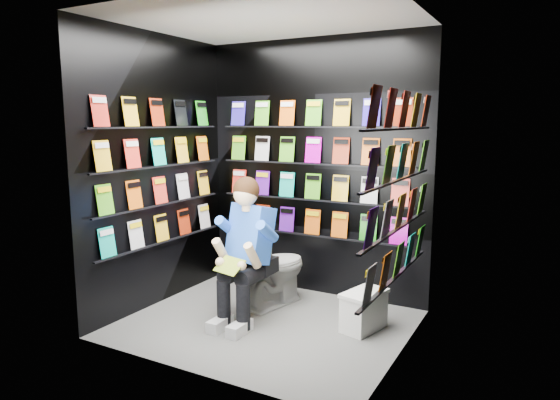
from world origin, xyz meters
The scene contains 14 objects.
floor centered at (0.00, 0.00, 0.00)m, with size 2.40×2.40×0.00m, color slate.
ceiling centered at (0.00, 0.00, 2.60)m, with size 2.40×2.40×0.00m, color white.
wall_back centered at (0.00, 1.00, 1.30)m, with size 2.40×0.04×2.60m, color black.
wall_front centered at (0.00, -1.00, 1.30)m, with size 2.40×0.04×2.60m, color black.
wall_left centered at (-1.20, 0.00, 1.30)m, with size 0.04×2.00×2.60m, color black.
wall_right centered at (1.20, 0.00, 1.30)m, with size 0.04×2.00×2.60m, color black.
comics_back centered at (0.00, 0.97, 1.31)m, with size 2.10×0.06×1.37m, color orange, non-canonical shape.
comics_left centered at (-1.17, 0.00, 1.31)m, with size 0.06×1.70×1.37m, color orange, non-canonical shape.
comics_right centered at (1.17, 0.00, 1.31)m, with size 0.06×1.70×1.37m, color orange, non-canonical shape.
toilet centered at (-0.18, 0.45, 0.37)m, with size 0.42×0.75×0.73m, color silver.
longbox centered at (0.80, 0.31, 0.15)m, with size 0.23×0.41×0.31m, color white.
longbox_lid centered at (0.80, 0.31, 0.32)m, with size 0.25×0.43×0.03m, color white.
reader centered at (-0.18, 0.07, 0.77)m, with size 0.52×0.76×1.41m, color blue, non-canonical shape.
held_comic centered at (-0.18, -0.28, 0.58)m, with size 0.26×0.01×0.18m, color green.
Camera 1 is at (2.13, -3.61, 1.77)m, focal length 32.00 mm.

